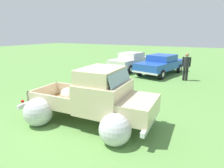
{
  "coord_description": "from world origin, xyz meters",
  "views": [
    {
      "loc": [
        3.73,
        -5.03,
        2.99
      ],
      "look_at": [
        0.0,
        1.77,
        0.92
      ],
      "focal_mm": 30.76,
      "sensor_mm": 36.0,
      "label": 1
    }
  ],
  "objects": [
    {
      "name": "vintage_pickup_truck",
      "position": [
        0.39,
        0.03,
        0.76
      ],
      "size": [
        4.74,
        3.01,
        1.96
      ],
      "rotation": [
        0.0,
        0.0,
        0.07
      ],
      "color": "black",
      "rests_on": "ground"
    },
    {
      "name": "spectator_0",
      "position": [
        2.05,
        7.86,
        1.02
      ],
      "size": [
        0.54,
        0.38,
        1.77
      ],
      "rotation": [
        0.0,
        0.0,
        1.7
      ],
      "color": "black",
      "rests_on": "ground"
    },
    {
      "name": "show_car_0",
      "position": [
        -2.56,
        9.63,
        0.78
      ],
      "size": [
        2.38,
        4.55,
        1.43
      ],
      "rotation": [
        0.0,
        0.0,
        -1.71
      ],
      "color": "black",
      "rests_on": "ground"
    },
    {
      "name": "show_car_1",
      "position": [
        0.11,
        9.09,
        0.79
      ],
      "size": [
        2.85,
        4.89,
        1.43
      ],
      "rotation": [
        0.0,
        0.0,
        -1.78
      ],
      "color": "black",
      "rests_on": "ground"
    },
    {
      "name": "ground_plane",
      "position": [
        0.0,
        0.0,
        0.0
      ],
      "size": [
        80.0,
        80.0,
        0.0
      ],
      "primitive_type": "plane",
      "color": "#609347"
    },
    {
      "name": "lane_cone_1",
      "position": [
        1.17,
        2.39,
        0.31
      ],
      "size": [
        0.36,
        0.36,
        0.63
      ],
      "color": "black",
      "rests_on": "ground"
    },
    {
      "name": "lane_cone_0",
      "position": [
        -0.79,
        1.84,
        0.31
      ],
      "size": [
        0.36,
        0.36,
        0.63
      ],
      "color": "black",
      "rests_on": "ground"
    }
  ]
}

